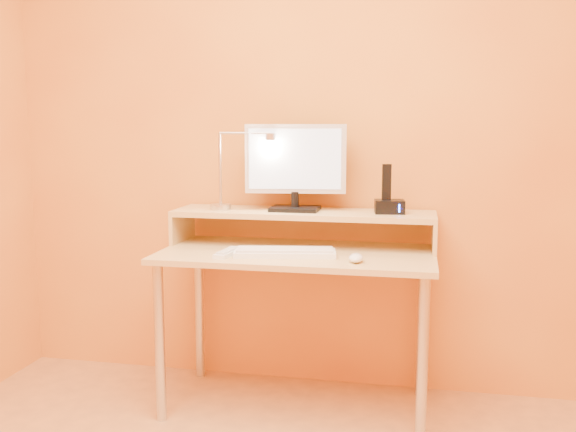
% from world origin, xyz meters
% --- Properties ---
extents(wall_back, '(3.00, 0.04, 2.50)m').
position_xyz_m(wall_back, '(0.00, 1.50, 1.25)').
color(wall_back, gold).
rests_on(wall_back, floor).
extents(desk_leg_fl, '(0.04, 0.04, 0.69)m').
position_xyz_m(desk_leg_fl, '(-0.55, 0.93, 0.35)').
color(desk_leg_fl, silver).
rests_on(desk_leg_fl, floor).
extents(desk_leg_fr, '(0.04, 0.04, 0.69)m').
position_xyz_m(desk_leg_fr, '(0.55, 0.93, 0.35)').
color(desk_leg_fr, silver).
rests_on(desk_leg_fr, floor).
extents(desk_leg_bl, '(0.04, 0.04, 0.69)m').
position_xyz_m(desk_leg_bl, '(-0.55, 1.43, 0.35)').
color(desk_leg_bl, silver).
rests_on(desk_leg_bl, floor).
extents(desk_leg_br, '(0.04, 0.04, 0.69)m').
position_xyz_m(desk_leg_br, '(0.55, 1.43, 0.35)').
color(desk_leg_br, silver).
rests_on(desk_leg_br, floor).
extents(desk_lower, '(1.20, 0.60, 0.02)m').
position_xyz_m(desk_lower, '(0.00, 1.18, 0.71)').
color(desk_lower, tan).
rests_on(desk_lower, floor).
extents(shelf_riser_left, '(0.02, 0.30, 0.14)m').
position_xyz_m(shelf_riser_left, '(-0.59, 1.33, 0.79)').
color(shelf_riser_left, tan).
rests_on(shelf_riser_left, desk_lower).
extents(shelf_riser_right, '(0.02, 0.30, 0.14)m').
position_xyz_m(shelf_riser_right, '(0.59, 1.33, 0.79)').
color(shelf_riser_right, tan).
rests_on(shelf_riser_right, desk_lower).
extents(desk_shelf, '(1.20, 0.30, 0.02)m').
position_xyz_m(desk_shelf, '(0.00, 1.33, 0.87)').
color(desk_shelf, tan).
rests_on(desk_shelf, desk_lower).
extents(monitor_foot, '(0.22, 0.16, 0.02)m').
position_xyz_m(monitor_foot, '(-0.04, 1.33, 0.89)').
color(monitor_foot, black).
rests_on(monitor_foot, desk_shelf).
extents(monitor_neck, '(0.04, 0.04, 0.07)m').
position_xyz_m(monitor_neck, '(-0.04, 1.33, 0.93)').
color(monitor_neck, black).
rests_on(monitor_neck, monitor_foot).
extents(monitor_panel, '(0.46, 0.09, 0.32)m').
position_xyz_m(monitor_panel, '(-0.04, 1.34, 1.12)').
color(monitor_panel, silver).
rests_on(monitor_panel, monitor_neck).
extents(monitor_back, '(0.41, 0.06, 0.27)m').
position_xyz_m(monitor_back, '(-0.04, 1.36, 1.12)').
color(monitor_back, black).
rests_on(monitor_back, monitor_panel).
extents(monitor_screen, '(0.42, 0.06, 0.27)m').
position_xyz_m(monitor_screen, '(-0.04, 1.32, 1.12)').
color(monitor_screen, silver).
rests_on(monitor_screen, monitor_panel).
extents(lamp_base, '(0.10, 0.10, 0.02)m').
position_xyz_m(lamp_base, '(-0.39, 1.30, 0.89)').
color(lamp_base, silver).
rests_on(lamp_base, desk_shelf).
extents(lamp_post, '(0.01, 0.01, 0.33)m').
position_xyz_m(lamp_post, '(-0.39, 1.30, 1.07)').
color(lamp_post, silver).
rests_on(lamp_post, lamp_base).
extents(lamp_arm, '(0.24, 0.01, 0.01)m').
position_xyz_m(lamp_arm, '(-0.27, 1.30, 1.24)').
color(lamp_arm, silver).
rests_on(lamp_arm, lamp_post).
extents(lamp_head, '(0.04, 0.04, 0.03)m').
position_xyz_m(lamp_head, '(-0.15, 1.30, 1.22)').
color(lamp_head, silver).
rests_on(lamp_head, lamp_arm).
extents(lamp_bulb, '(0.03, 0.03, 0.00)m').
position_xyz_m(lamp_bulb, '(-0.15, 1.30, 1.20)').
color(lamp_bulb, '#FFEAC6').
rests_on(lamp_bulb, lamp_head).
extents(phone_dock, '(0.14, 0.12, 0.06)m').
position_xyz_m(phone_dock, '(0.39, 1.33, 0.91)').
color(phone_dock, black).
rests_on(phone_dock, desk_shelf).
extents(phone_handset, '(0.04, 0.03, 0.16)m').
position_xyz_m(phone_handset, '(0.38, 1.33, 1.02)').
color(phone_handset, black).
rests_on(phone_handset, phone_dock).
extents(phone_led, '(0.01, 0.00, 0.04)m').
position_xyz_m(phone_led, '(0.44, 1.28, 0.91)').
color(phone_led, '#3069FF').
rests_on(phone_led, phone_dock).
extents(keyboard, '(0.45, 0.21, 0.02)m').
position_xyz_m(keyboard, '(-0.03, 1.07, 0.73)').
color(keyboard, white).
rests_on(keyboard, desk_lower).
extents(mouse, '(0.06, 0.11, 0.03)m').
position_xyz_m(mouse, '(0.28, 1.01, 0.74)').
color(mouse, white).
rests_on(mouse, desk_lower).
extents(remote_control, '(0.07, 0.20, 0.02)m').
position_xyz_m(remote_control, '(-0.28, 1.04, 0.73)').
color(remote_control, white).
rests_on(remote_control, desk_lower).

